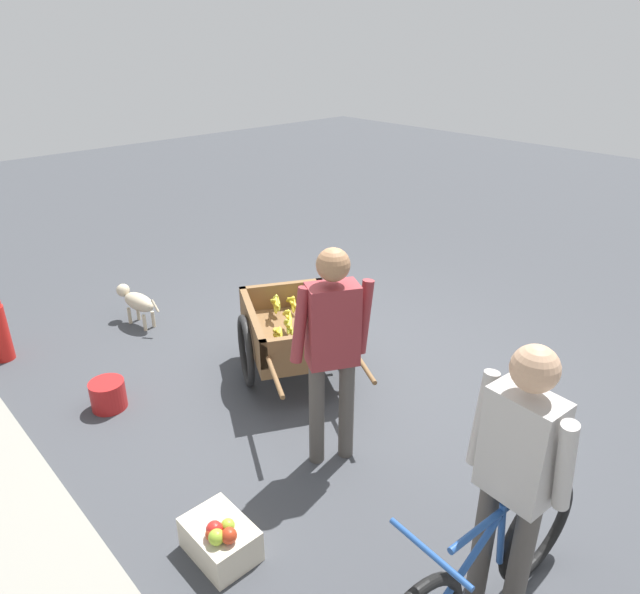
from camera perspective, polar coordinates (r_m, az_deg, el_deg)
The scene contains 8 objects.
ground_plane at distance 5.41m, azimuth 1.59°, elevation -7.00°, with size 24.00×24.00×0.00m, color #3D3F44.
fruit_cart at distance 5.08m, azimuth -2.54°, elevation -3.54°, with size 1.81×1.43×0.71m.
vendor_person at distance 3.85m, azimuth 1.23°, elevation -4.31°, with size 0.33×0.54×1.64m.
bicycle at distance 3.35m, azimuth 15.70°, elevation -24.96°, with size 0.46×1.66×0.85m.
cyclist_person at distance 3.01m, azimuth 18.93°, elevation -15.53°, with size 0.52×0.22×1.63m.
dog at distance 6.35m, azimuth -17.70°, elevation -0.39°, with size 0.67×0.24×0.40m.
plastic_bucket at distance 5.14m, azimuth -20.26°, elevation -9.07°, with size 0.29×0.29×0.24m, color #B21E1E.
apple_crate at distance 3.75m, azimuth -9.86°, elevation -22.51°, with size 0.44×0.32×0.32m.
Camera 1 is at (-3.27, 3.22, 2.87)m, focal length 32.30 mm.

